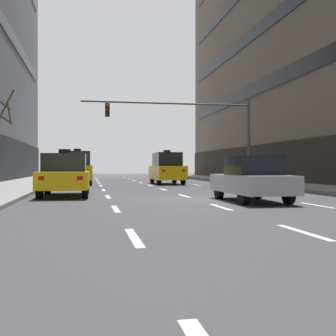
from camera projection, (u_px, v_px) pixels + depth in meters
ground_plane at (196, 200)px, 15.75m from camera, size 120.00×120.00×0.00m
lane_stripe_l1_s2 at (134, 237)px, 7.31m from camera, size 0.16×2.00×0.01m
lane_stripe_l1_s3 at (116, 209)px, 12.23m from camera, size 0.16×2.00×0.01m
lane_stripe_l1_s4 at (108, 197)px, 17.14m from camera, size 0.16×2.00×0.01m
lane_stripe_l1_s5 at (104, 190)px, 22.06m from camera, size 0.16×2.00×0.01m
lane_stripe_l1_s6 at (101, 186)px, 26.98m from camera, size 0.16×2.00×0.01m
lane_stripe_l1_s7 at (99, 183)px, 31.89m from camera, size 0.16×2.00×0.01m
lane_stripe_l1_s8 at (98, 181)px, 36.81m from camera, size 0.16×2.00×0.01m
lane_stripe_l1_s9 at (96, 179)px, 41.72m from camera, size 0.16×2.00×0.01m
lane_stripe_l1_s10 at (96, 178)px, 46.64m from camera, size 0.16×2.00×0.01m
lane_stripe_l2_s2 at (303, 232)px, 7.88m from camera, size 0.16×2.00×0.01m
lane_stripe_l2_s3 at (221, 207)px, 12.80m from camera, size 0.16×2.00×0.01m
lane_stripe_l2_s4 at (184, 196)px, 17.71m from camera, size 0.16×2.00×0.01m
lane_stripe_l2_s5 at (163, 189)px, 22.63m from camera, size 0.16×2.00×0.01m
lane_stripe_l2_s6 at (150, 185)px, 27.54m from camera, size 0.16×2.00×0.01m
lane_stripe_l2_s7 at (141, 183)px, 32.46m from camera, size 0.16×2.00×0.01m
lane_stripe_l2_s8 at (134, 180)px, 37.38m from camera, size 0.16×2.00×0.01m
lane_stripe_l2_s9 at (129, 179)px, 42.29m from camera, size 0.16×2.00×0.01m
lane_stripe_l2_s10 at (124, 178)px, 47.21m from camera, size 0.16×2.00×0.01m
lane_stripe_l3_s3 at (317, 205)px, 13.37m from camera, size 0.16×2.00×0.01m
lane_stripe_l3_s4 at (256, 195)px, 18.28m from camera, size 0.16×2.00×0.01m
lane_stripe_l3_s5 at (220, 189)px, 23.20m from camera, size 0.16×2.00×0.01m
lane_stripe_l3_s6 at (197, 185)px, 28.11m from camera, size 0.16×2.00×0.01m
lane_stripe_l3_s7 at (181, 182)px, 33.03m from camera, size 0.16×2.00×0.01m
lane_stripe_l3_s8 at (169, 180)px, 37.95m from camera, size 0.16×2.00×0.01m
lane_stripe_l3_s9 at (160, 179)px, 42.86m from camera, size 0.16×2.00×0.01m
lane_stripe_l3_s10 at (152, 177)px, 47.78m from camera, size 0.16×2.00×0.01m
taxi_driving_0 at (167, 168)px, 29.68m from camera, size 1.94×4.52×2.36m
car_driving_1 at (252, 179)px, 14.81m from camera, size 1.76×4.19×1.57m
taxi_driving_2 at (77, 168)px, 28.80m from camera, size 1.95×4.61×2.41m
taxi_driving_3 at (65, 175)px, 17.51m from camera, size 1.98×4.63×1.92m
traffic_signal_0 at (194, 121)px, 27.94m from camera, size 11.10×0.35×5.60m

